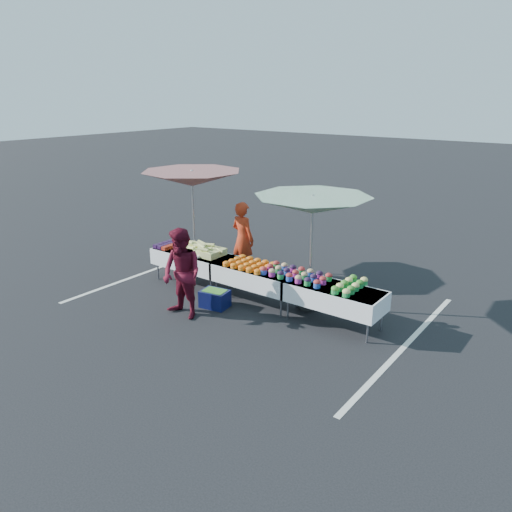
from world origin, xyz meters
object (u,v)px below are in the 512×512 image
Objects in this scene: customer at (182,274)px; umbrella_left at (192,179)px; table_right at (334,296)px; umbrella_right at (313,206)px; table_left at (192,259)px; vendor at (243,239)px; table_center at (256,275)px; storage_bin at (215,298)px.

customer is 0.60× the size of umbrella_left.
table_right is 1.06× the size of customer.
umbrella_right is (-0.76, 0.40, 1.52)m from table_right.
table_left is 1.93m from umbrella_left.
vendor is 2.69m from umbrella_right.
table_left is at bearing 180.00° from table_center.
table_right is at bearing -10.61° from umbrella_left.
umbrella_left reaches higher than umbrella_right.
umbrella_left is at bearing 169.39° from table_right.
storage_bin is at bearing -144.60° from umbrella_right.
table_center is 1.00× the size of table_right.
storage_bin is (1.96, -1.51, -2.02)m from umbrella_left.
table_left is 1.06× the size of customer.
table_right is 2.45m from storage_bin.
umbrella_left is at bearing 133.38° from storage_bin.
umbrella_right reaches higher than table_left.
umbrella_left is at bearing 173.50° from umbrella_right.
table_left is 0.62× the size of umbrella_right.
umbrella_right is at bearing -6.50° from umbrella_left.
storage_bin is (0.72, -1.85, -0.70)m from vendor.
umbrella_right is (3.51, -0.40, -0.10)m from umbrella_left.
umbrella_left reaches higher than storage_bin.
umbrella_right is 2.71m from storage_bin.
umbrella_right is (1.04, 0.40, 1.52)m from table_center.
umbrella_right reaches higher than customer.
customer is at bearing -52.03° from table_left.
umbrella_left is (-0.67, 0.80, 1.62)m from table_left.
table_left is 1.81m from customer.
vendor is (-1.23, 1.14, 0.30)m from table_center.
umbrella_left reaches higher than vendor.
table_center is at bearing 145.26° from vendor.
customer reaches higher than table_left.
customer is 1.00m from storage_bin.
storage_bin is (-0.51, -0.71, -0.40)m from table_center.
customer is at bearing -134.03° from umbrella_right.
table_left and table_right have the same top height.
umbrella_left is 0.97× the size of umbrella_right.
table_left and table_center have the same top height.
customer reaches higher than table_right.
umbrella_right reaches higher than vendor.
table_left is at bearing 180.00° from table_right.
table_left is 3.09× the size of storage_bin.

